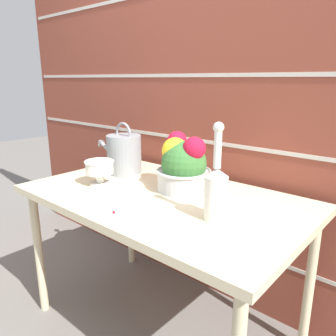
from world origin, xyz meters
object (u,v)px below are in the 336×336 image
watering_can (124,154)px  crystal_pedestal_bowl (99,169)px  glass_decanter (216,189)px  flower_planter (183,166)px

watering_can → crystal_pedestal_bowl: (0.08, -0.23, -0.03)m
glass_decanter → crystal_pedestal_bowl: bearing=-178.2°
crystal_pedestal_bowl → glass_decanter: 0.68m
crystal_pedestal_bowl → glass_decanter: bearing=1.8°
crystal_pedestal_bowl → flower_planter: 0.43m
flower_planter → watering_can: bearing=178.0°
crystal_pedestal_bowl → flower_planter: bearing=30.4°
crystal_pedestal_bowl → flower_planter: flower_planter is taller
watering_can → crystal_pedestal_bowl: bearing=-72.0°
flower_planter → glass_decanter: size_ratio=0.74×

